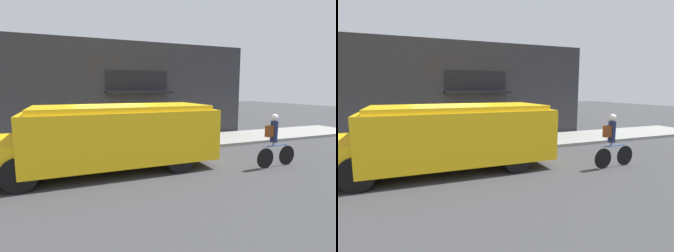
# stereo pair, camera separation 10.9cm
# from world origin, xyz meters

# --- Properties ---
(ground_plane) EXTENTS (70.00, 70.00, 0.00)m
(ground_plane) POSITION_xyz_m (0.00, 0.00, 0.00)
(ground_plane) COLOR #38383A
(sidewalk) EXTENTS (28.00, 2.79, 0.13)m
(sidewalk) POSITION_xyz_m (0.00, 1.39, 0.07)
(sidewalk) COLOR gray
(sidewalk) RESTS_ON ground_plane
(storefront) EXTENTS (15.33, 0.87, 4.76)m
(storefront) POSITION_xyz_m (0.04, 3.00, 2.38)
(storefront) COLOR #2D2D33
(storefront) RESTS_ON ground_plane
(school_bus) EXTENTS (6.92, 2.87, 2.01)m
(school_bus) POSITION_xyz_m (-0.29, -1.39, 1.09)
(school_bus) COLOR yellow
(school_bus) RESTS_ON ground_plane
(cyclist) EXTENTS (1.60, 0.22, 1.73)m
(cyclist) POSITION_xyz_m (4.59, -3.08, 0.85)
(cyclist) COLOR black
(cyclist) RESTS_ON ground_plane
(trash_bin) EXTENTS (0.61, 0.61, 0.96)m
(trash_bin) POSITION_xyz_m (-0.91, 2.30, 0.62)
(trash_bin) COLOR #2D5138
(trash_bin) RESTS_ON sidewalk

